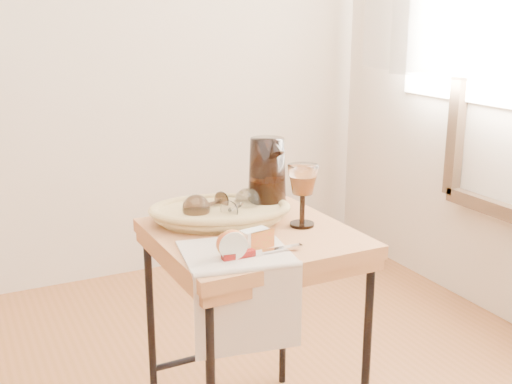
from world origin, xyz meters
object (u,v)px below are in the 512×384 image
bread_basket (220,214)px  pitcher (267,176)px  wine_goblet (303,195)px  apple_half (231,243)px  side_table (253,340)px  goblet_lying_b (240,205)px  goblet_lying_a (207,205)px  table_knife (260,251)px  tea_towel (236,253)px

bread_basket → pitcher: bearing=25.2°
wine_goblet → apple_half: (-0.29, -0.15, -0.05)m
side_table → goblet_lying_b: (0.00, 0.09, 0.39)m
goblet_lying_a → pitcher: 0.21m
side_table → goblet_lying_a: 0.42m
bread_basket → goblet_lying_a: size_ratio=2.78×
goblet_lying_b → table_knife: bearing=-139.0°
side_table → goblet_lying_b: bearing=87.4°
bread_basket → goblet_lying_a: bearing=171.4°
pitcher → apple_half: pitcher is taller
bread_basket → wine_goblet: 0.25m
wine_goblet → tea_towel: bearing=-156.0°
pitcher → bread_basket: bearing=-175.0°
tea_towel → bread_basket: bread_basket is taller
table_knife → apple_half: bearing=168.9°
bread_basket → apple_half: (-0.09, -0.28, 0.02)m
goblet_lying_a → wine_goblet: wine_goblet is taller
apple_half → tea_towel: bearing=57.1°
apple_half → table_knife: bearing=-3.0°
tea_towel → pitcher: (0.23, 0.27, 0.11)m
apple_half → goblet_lying_a: bearing=87.9°
tea_towel → bread_basket: size_ratio=0.73×
goblet_lying_b → wine_goblet: bearing=-72.6°
goblet_lying_b → bread_basket: bearing=124.0°
goblet_lying_a → table_knife: (0.01, -0.31, -0.04)m
table_knife → wine_goblet: bearing=37.3°
goblet_lying_b → wine_goblet: size_ratio=0.71×
side_table → pitcher: 0.49m
side_table → bread_basket: (-0.05, 0.12, 0.36)m
tea_towel → table_knife: table_knife is taller
tea_towel → goblet_lying_b: bearing=72.3°
tea_towel → apple_half: apple_half is taller
goblet_lying_b → wine_goblet: (0.14, -0.11, 0.04)m
goblet_lying_b → apple_half: (-0.14, -0.26, -0.01)m
wine_goblet → apple_half: bearing=-153.3°
side_table → goblet_lying_a: goblet_lying_a is taller
pitcher → table_knife: pitcher is taller
pitcher → table_knife: 0.38m
pitcher → apple_half: bearing=-132.4°
bread_basket → pitcher: pitcher is taller
bread_basket → goblet_lying_b: size_ratio=2.84×
pitcher → tea_towel: bearing=-132.2°
table_knife → goblet_lying_b: bearing=75.9°
apple_half → bread_basket: bearing=81.0°
tea_towel → goblet_lying_a: 0.28m
table_knife → goblet_lying_a: bearing=93.4°
goblet_lying_a → goblet_lying_b: (0.09, -0.04, -0.00)m
tea_towel → wine_goblet: (0.26, 0.12, 0.09)m
tea_towel → table_knife: 0.06m
side_table → apple_half: 0.44m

